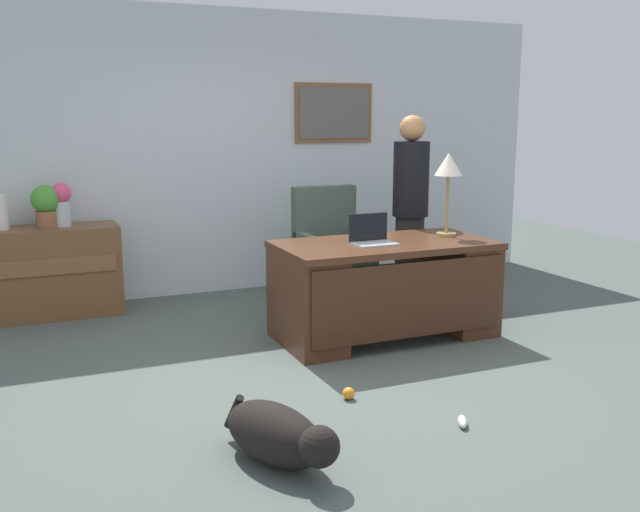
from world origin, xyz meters
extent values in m
plane|color=#4C5651|center=(0.00, 0.00, 0.00)|extent=(12.00, 12.00, 0.00)
cube|color=silver|center=(0.00, 2.60, 1.35)|extent=(7.00, 0.12, 2.70)
cube|color=brown|center=(1.19, 2.52, 1.73)|extent=(0.84, 0.03, 0.59)
cube|color=#5B5B57|center=(1.19, 2.50, 1.73)|extent=(0.76, 0.01, 0.51)
cube|color=#4C2B19|center=(0.76, 0.61, 0.73)|extent=(1.67, 0.86, 0.05)
cube|color=#4C2B19|center=(0.11, 0.61, 0.35)|extent=(0.36, 0.80, 0.70)
cube|color=#4C2B19|center=(1.42, 0.61, 0.35)|extent=(0.36, 0.80, 0.70)
cube|color=#412415|center=(0.76, 0.21, 0.39)|extent=(1.57, 0.04, 0.56)
cube|color=brown|center=(-1.67, 2.25, 0.39)|extent=(1.29, 0.48, 0.77)
cube|color=brown|center=(-1.67, 2.00, 0.48)|extent=(1.19, 0.02, 0.14)
cube|color=#475B4C|center=(0.76, 1.55, 0.37)|extent=(0.60, 0.58, 0.18)
cylinder|color=black|center=(0.76, 1.55, 0.14)|extent=(0.10, 0.10, 0.28)
cylinder|color=black|center=(0.76, 1.55, 0.03)|extent=(0.52, 0.52, 0.05)
cube|color=#475B4C|center=(0.76, 1.79, 0.77)|extent=(0.60, 0.12, 0.62)
cube|color=#475B4C|center=(0.50, 1.55, 0.57)|extent=(0.08, 0.50, 0.22)
cube|color=#475B4C|center=(1.02, 1.55, 0.57)|extent=(0.08, 0.50, 0.22)
cylinder|color=#262323|center=(1.42, 1.36, 0.41)|extent=(0.26, 0.26, 0.82)
cylinder|color=black|center=(1.42, 1.36, 1.15)|extent=(0.32, 0.32, 0.66)
sphere|color=tan|center=(1.42, 1.36, 1.60)|extent=(0.23, 0.23, 0.23)
ellipsoid|color=black|center=(-0.72, -1.02, 0.15)|extent=(0.52, 0.70, 0.30)
sphere|color=black|center=(-0.60, -1.31, 0.19)|extent=(0.20, 0.20, 0.20)
cylinder|color=black|center=(-0.84, -0.72, 0.17)|extent=(0.10, 0.15, 0.21)
cube|color=#B2B5BA|center=(0.63, 0.52, 0.76)|extent=(0.32, 0.22, 0.01)
cube|color=black|center=(0.63, 0.63, 0.87)|extent=(0.32, 0.01, 0.21)
cylinder|color=#9E8447|center=(1.35, 0.66, 0.77)|extent=(0.16, 0.16, 0.02)
cylinder|color=#9E8447|center=(1.35, 0.66, 1.01)|extent=(0.02, 0.02, 0.46)
cone|color=silver|center=(1.35, 0.66, 1.33)|extent=(0.22, 0.22, 0.18)
cylinder|color=silver|center=(-1.47, 2.25, 0.88)|extent=(0.14, 0.14, 0.22)
sphere|color=#E24974|center=(-1.47, 2.25, 1.06)|extent=(0.17, 0.17, 0.17)
cylinder|color=silver|center=(-1.95, 2.25, 0.92)|extent=(0.12, 0.12, 0.29)
cylinder|color=brown|center=(-1.60, 2.25, 0.84)|extent=(0.18, 0.18, 0.14)
sphere|color=#469633|center=(-1.60, 2.25, 1.01)|extent=(0.24, 0.24, 0.24)
sphere|color=orange|center=(-0.04, -0.44, 0.04)|extent=(0.08, 0.08, 0.08)
ellipsoid|color=beige|center=(0.39, -1.03, 0.03)|extent=(0.11, 0.15, 0.05)
camera|label=1|loc=(-1.81, -4.13, 1.71)|focal=39.86mm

